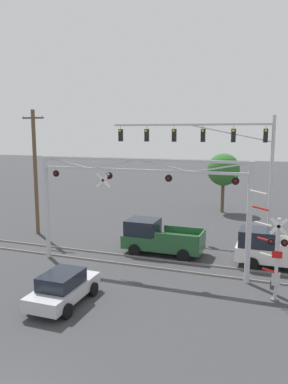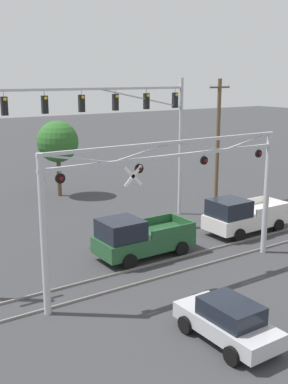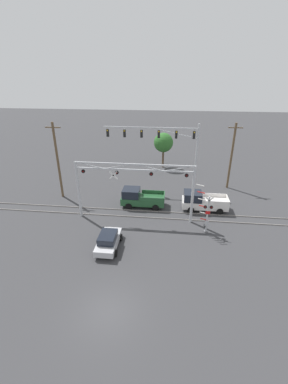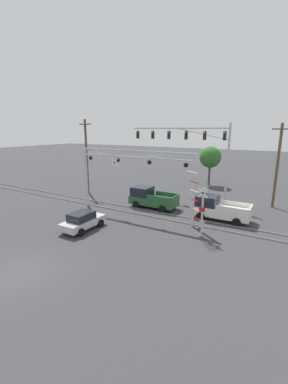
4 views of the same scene
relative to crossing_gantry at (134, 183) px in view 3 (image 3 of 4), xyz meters
name	(u,v)px [view 3 (image 3 of 4)]	position (x,y,z in m)	size (l,w,h in m)	color
ground_plane	(108,312)	(0.01, -12.00, -4.17)	(200.00, 200.00, 0.00)	#38383A
rail_track_near	(135,217)	(0.01, 0.28, -4.12)	(80.00, 0.08, 0.10)	gray
rail_track_far	(137,210)	(0.01, 1.72, -4.12)	(80.00, 0.08, 0.10)	gray
crossing_gantry	(134,183)	(0.00, 0.00, 0.00)	(12.16, 0.30, 6.23)	#B7BABF
crossing_signal_mast	(206,215)	(7.25, -1.74, -2.25)	(1.76, 0.35, 5.09)	#B7BABF
traffic_signal_span	(170,143)	(3.35, 8.04, 2.18)	(11.85, 0.39, 8.79)	#B7BABF
pickup_truck_lead	(140,198)	(0.22, 3.01, -3.15)	(5.01, 2.36, 2.12)	#23512D
pickup_truck_following	(202,201)	(7.31, 2.92, -3.15)	(5.10, 2.36, 2.12)	silver
sedan_waiting	(108,241)	(-1.58, -5.29, -3.41)	(1.95, 3.89, 1.50)	#B7B7BC
utility_pole_left	(58,160)	(-9.88, 4.43, 0.62)	(1.80, 0.28, 9.28)	brown
utility_pole_right	(232,156)	(11.40, 9.63, 0.33)	(1.80, 0.28, 8.71)	brown
background_tree_beyond_span	(163,143)	(2.25, 17.05, -0.05)	(3.09, 3.09, 5.69)	brown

